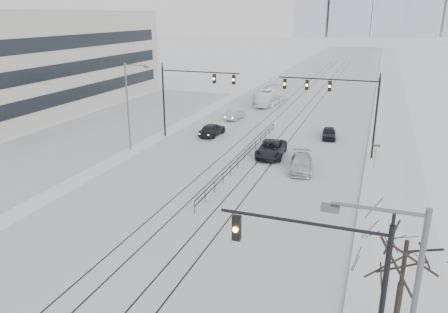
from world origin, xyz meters
TOP-DOWN VIEW (x-y plane):
  - road at (0.00, 60.00)m, footprint 22.00×260.00m
  - sidewalk_east at (13.50, 60.00)m, footprint 5.00×260.00m
  - curb at (11.05, 60.00)m, footprint 0.10×260.00m
  - parking_strip at (-20.00, 35.00)m, footprint 14.00×60.00m
  - tram_rails at (-0.00, 40.00)m, footprint 5.30×180.00m
  - traffic_mast_near at (10.79, 6.00)m, footprint 6.10×0.37m
  - traffic_mast_ne at (8.15, 34.99)m, footprint 9.60×0.37m
  - traffic_mast_nw at (-8.52, 36.00)m, footprint 9.10×0.37m
  - street_light_west at (-12.20, 30.00)m, footprint 2.73×0.25m
  - bare_tree at (13.20, 9.00)m, footprint 4.40×4.40m
  - median_fence at (0.00, 30.00)m, footprint 0.06×24.00m
  - street_sign at (11.80, 32.00)m, footprint 0.70×0.06m
  - sedan_sb_inner at (-6.33, 37.87)m, footprint 2.14×4.58m
  - sedan_sb_outer at (-6.42, 46.66)m, footprint 1.82×4.19m
  - sedan_nb_front at (2.00, 32.66)m, footprint 2.87×5.66m
  - sedan_nb_right at (5.56, 29.40)m, footprint 2.68×5.07m
  - sedan_nb_far at (6.67, 41.21)m, footprint 1.94×3.90m
  - box_truck at (-4.47, 58.14)m, footprint 2.97×9.64m

SIDE VIEW (x-z plane):
  - road at x=0.00m, z-range 0.00..0.02m
  - parking_strip at x=-20.00m, z-range 0.00..0.03m
  - tram_rails at x=0.00m, z-range 0.02..0.03m
  - curb at x=11.05m, z-range 0.00..0.12m
  - sidewalk_east at x=13.50m, z-range 0.00..0.16m
  - median_fence at x=0.00m, z-range 0.03..1.03m
  - sedan_nb_far at x=6.67m, z-range 0.00..1.28m
  - sedan_sb_outer at x=-6.42m, z-range 0.00..1.34m
  - sedan_nb_right at x=5.56m, z-range 0.00..1.40m
  - sedan_sb_inner at x=-6.33m, z-range 0.00..1.52m
  - sedan_nb_front at x=2.00m, z-range 0.00..1.53m
  - box_truck at x=-4.47m, z-range 0.00..2.64m
  - street_sign at x=11.80m, z-range 0.41..2.81m
  - bare_tree at x=13.20m, z-range 1.44..7.54m
  - traffic_mast_near at x=10.79m, z-range 1.06..8.06m
  - street_light_west at x=-12.20m, z-range 0.71..9.71m
  - traffic_mast_nw at x=-8.52m, z-range 1.57..9.57m
  - traffic_mast_ne at x=8.15m, z-range 1.76..9.76m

